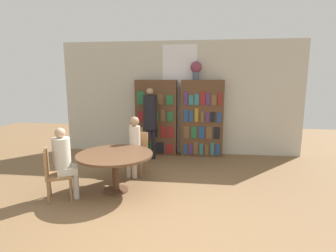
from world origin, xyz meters
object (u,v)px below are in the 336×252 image
(chair_near_camera, at_px, (54,172))
(seated_reader_right, at_px, (64,158))
(bookshelf_right, at_px, (202,118))
(reading_table, at_px, (115,159))
(bookshelf_left, at_px, (156,118))
(seated_reader_left, at_px, (134,143))
(librarian_standing, at_px, (150,116))
(chair_left_side, at_px, (138,151))
(flower_vase, at_px, (196,69))

(chair_near_camera, xyz_separation_m, seated_reader_right, (0.16, 0.08, 0.21))
(chair_near_camera, bearing_deg, bookshelf_right, 114.19)
(reading_table, bearing_deg, chair_near_camera, -153.60)
(bookshelf_left, height_order, seated_reader_left, bookshelf_left)
(bookshelf_left, bearing_deg, seated_reader_right, -110.35)
(reading_table, bearing_deg, bookshelf_left, 82.67)
(bookshelf_left, bearing_deg, seated_reader_left, -96.24)
(seated_reader_right, xyz_separation_m, librarian_standing, (1.00, 2.39, 0.42))
(seated_reader_left, distance_m, librarian_standing, 1.28)
(reading_table, distance_m, chair_near_camera, 1.02)
(seated_reader_right, bearing_deg, chair_left_side, 119.79)
(bookshelf_left, bearing_deg, flower_vase, 0.24)
(reading_table, bearing_deg, seated_reader_left, 80.40)
(chair_near_camera, bearing_deg, seated_reader_right, 90.00)
(flower_vase, height_order, seated_reader_right, flower_vase)
(librarian_standing, bearing_deg, chair_near_camera, -115.15)
(bookshelf_right, relative_size, flower_vase, 4.28)
(bookshelf_right, xyz_separation_m, chair_left_side, (-1.37, -1.52, -0.51))
(seated_reader_left, bearing_deg, bookshelf_left, -86.64)
(librarian_standing, bearing_deg, bookshelf_left, 81.91)
(flower_vase, height_order, librarian_standing, flower_vase)
(chair_left_side, xyz_separation_m, seated_reader_left, (-0.03, -0.18, 0.21))
(chair_near_camera, xyz_separation_m, seated_reader_left, (1.05, 1.27, 0.21))
(reading_table, relative_size, chair_left_side, 1.53)
(seated_reader_left, xyz_separation_m, seated_reader_right, (-0.89, -1.19, -0.00))
(chair_left_side, height_order, librarian_standing, librarian_standing)
(chair_left_side, xyz_separation_m, seated_reader_right, (-0.92, -1.37, 0.21))
(flower_vase, relative_size, chair_near_camera, 0.53)
(seated_reader_right, bearing_deg, seated_reader_left, 116.87)
(reading_table, height_order, seated_reader_left, seated_reader_left)
(bookshelf_left, bearing_deg, chair_near_camera, -112.50)
(librarian_standing, bearing_deg, chair_left_side, -94.72)
(reading_table, distance_m, librarian_standing, 2.10)
(reading_table, relative_size, seated_reader_left, 1.08)
(chair_near_camera, height_order, chair_left_side, same)
(bookshelf_left, height_order, chair_near_camera, bookshelf_left)
(bookshelf_left, distance_m, bookshelf_right, 1.21)
(seated_reader_left, bearing_deg, seated_reader_right, 62.87)
(seated_reader_right, bearing_deg, bookshelf_left, 133.25)
(bookshelf_left, xyz_separation_m, flower_vase, (1.04, 0.00, 1.28))
(flower_vase, xyz_separation_m, seated_reader_right, (-2.11, -2.90, -1.58))
(seated_reader_right, distance_m, librarian_standing, 2.63)
(flower_vase, height_order, seated_reader_left, flower_vase)
(chair_near_camera, bearing_deg, bookshelf_left, 131.10)
(bookshelf_right, relative_size, seated_reader_right, 1.63)
(chair_left_side, distance_m, seated_reader_left, 0.28)
(flower_vase, bearing_deg, bookshelf_right, -1.53)
(flower_vase, distance_m, seated_reader_right, 3.92)
(chair_left_side, xyz_separation_m, librarian_standing, (0.08, 1.02, 0.63))
(bookshelf_right, distance_m, flower_vase, 1.29)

